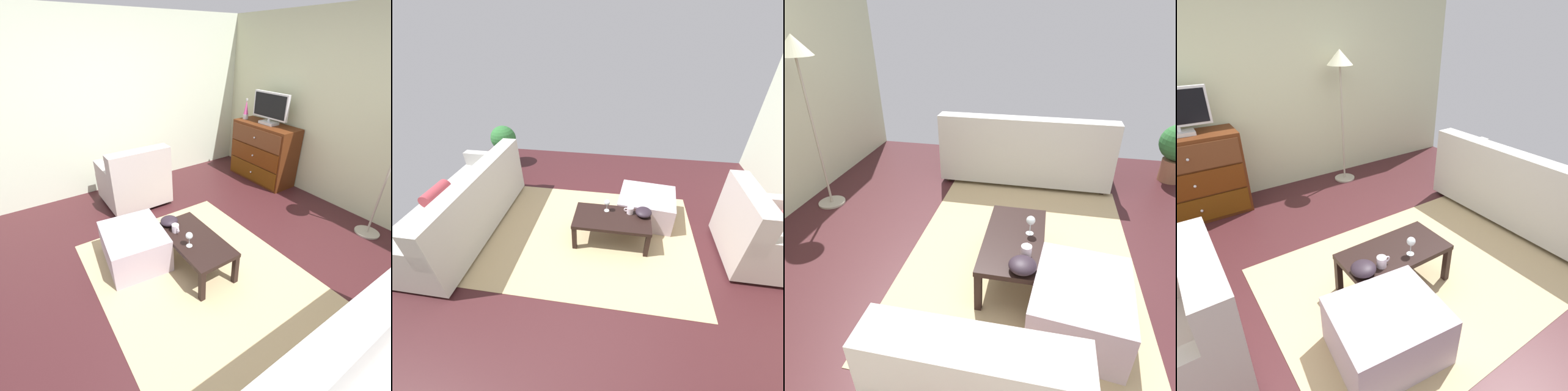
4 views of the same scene
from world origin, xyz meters
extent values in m
cube|color=#3A191C|center=(0.00, 0.00, -0.03)|extent=(5.33, 5.09, 0.05)
cube|color=tan|center=(0.20, -0.20, 0.00)|extent=(2.60, 1.90, 0.01)
cube|color=black|center=(-0.49, 0.04, 0.16)|extent=(0.05, 0.05, 0.32)
cube|color=black|center=(0.34, 0.04, 0.16)|extent=(0.05, 0.05, 0.32)
cube|color=black|center=(-0.49, -0.35, 0.16)|extent=(0.05, 0.05, 0.32)
cube|color=black|center=(0.34, -0.35, 0.16)|extent=(0.05, 0.05, 0.32)
cube|color=black|center=(-0.07, -0.16, 0.34)|extent=(0.89, 0.45, 0.04)
cylinder|color=silver|center=(0.00, -0.27, 0.36)|extent=(0.06, 0.06, 0.00)
cylinder|color=silver|center=(0.00, -0.27, 0.41)|extent=(0.01, 0.01, 0.09)
sphere|color=silver|center=(0.00, -0.27, 0.48)|extent=(0.07, 0.07, 0.07)
cylinder|color=silver|center=(-0.28, -0.26, 0.40)|extent=(0.08, 0.08, 0.08)
torus|color=silver|center=(-0.23, -0.26, 0.41)|extent=(0.05, 0.01, 0.05)
ellipsoid|color=black|center=(-0.43, -0.25, 0.40)|extent=(0.19, 0.19, 0.08)
cylinder|color=#332319|center=(2.16, -1.03, 0.03)|extent=(0.05, 0.05, 0.05)
cylinder|color=#332319|center=(2.16, 0.82, 0.03)|extent=(0.05, 0.05, 0.05)
cylinder|color=#332319|center=(1.47, -1.03, 0.03)|extent=(0.05, 0.05, 0.05)
cylinder|color=#332319|center=(1.47, 0.82, 0.03)|extent=(0.05, 0.05, 0.05)
cube|color=#B4B3AD|center=(1.82, -0.10, 0.23)|extent=(0.85, 2.01, 0.37)
cube|color=#B4B3AD|center=(1.49, -0.10, 0.63)|extent=(0.20, 2.01, 0.42)
cube|color=#B4B3AD|center=(1.82, -1.05, 0.52)|extent=(0.81, 0.12, 0.20)
cube|color=#B4B3AD|center=(1.82, 0.84, 0.52)|extent=(0.81, 0.12, 0.20)
cylinder|color=#A03841|center=(2.09, -0.13, 0.50)|extent=(0.16, 0.40, 0.16)
cube|color=#B3A7A2|center=(-1.42, -0.13, 0.64)|extent=(0.20, 0.84, 0.47)
cube|color=#B6A2AF|center=(-0.50, -0.64, 0.19)|extent=(0.76, 0.67, 0.38)
cylinder|color=#A59E8C|center=(0.66, 1.94, 0.01)|extent=(0.28, 0.28, 0.02)
cylinder|color=#A59E8C|center=(0.66, 1.94, 0.77)|extent=(0.02, 0.02, 1.51)
cone|color=beige|center=(0.66, 1.94, 1.62)|extent=(0.32, 0.32, 0.18)
cylinder|color=brown|center=(2.02, -1.89, 0.14)|extent=(0.26, 0.26, 0.28)
camera|label=1|loc=(1.79, -1.40, 2.10)|focal=25.56mm
camera|label=2|loc=(-0.12, 2.01, 2.19)|focal=22.35mm
camera|label=3|loc=(-2.14, -0.31, 1.87)|focal=30.44mm
camera|label=4|loc=(-1.42, -1.82, 1.99)|focal=30.16mm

